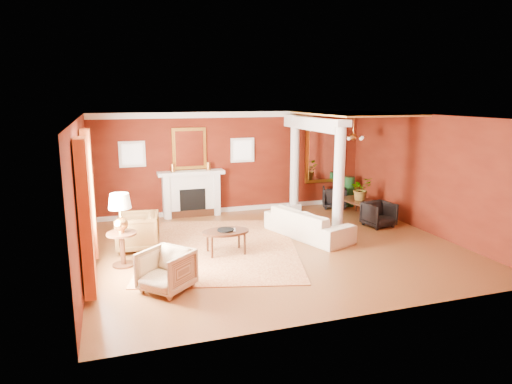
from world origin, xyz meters
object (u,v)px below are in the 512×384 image
object	(u,v)px
armchair_leopard	(137,230)
sofa	(308,219)
side_table	(121,218)
dining_table	(362,204)
armchair_stripe	(166,269)
coffee_table	(226,233)

from	to	relation	value
armchair_leopard	sofa	bearing A→B (deg)	94.23
sofa	armchair_leopard	distance (m)	3.99
sofa	armchair_leopard	size ratio (longest dim) A/B	2.52
side_table	dining_table	xyz separation A→B (m)	(6.50, 1.82, -0.61)
sofa	dining_table	size ratio (longest dim) A/B	1.67
sofa	dining_table	distance (m)	2.47
sofa	armchair_stripe	bearing A→B (deg)	100.46
sofa	side_table	world-z (taller)	side_table
armchair_leopard	dining_table	bearing A→B (deg)	106.55
armchair_leopard	dining_table	size ratio (longest dim) A/B	0.66
armchair_stripe	dining_table	size ratio (longest dim) A/B	0.59
side_table	sofa	bearing A→B (deg)	8.38
armchair_leopard	armchair_stripe	bearing A→B (deg)	15.99
armchair_leopard	armchair_stripe	distance (m)	2.40
side_table	dining_table	bearing A→B (deg)	15.62
armchair_stripe	side_table	size ratio (longest dim) A/B	0.54
sofa	side_table	distance (m)	4.41
armchair_leopard	side_table	bearing A→B (deg)	-12.95
armchair_leopard	armchair_stripe	size ratio (longest dim) A/B	1.12
armchair_stripe	coffee_table	size ratio (longest dim) A/B	0.79
dining_table	armchair_leopard	bearing A→B (deg)	92.14
coffee_table	dining_table	distance (m)	4.71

